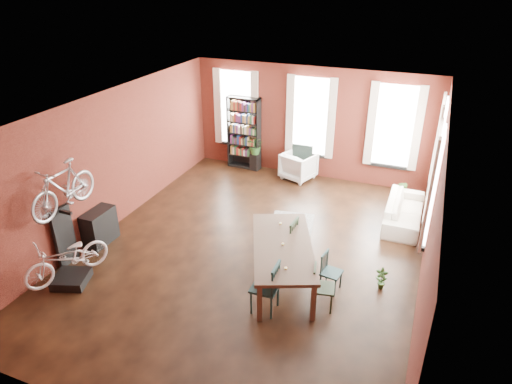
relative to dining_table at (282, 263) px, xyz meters
The scene contains 19 objects.
room 2.28m from the dining_table, 118.27° to the left, with size 9.00×9.04×3.22m.
dining_table is the anchor object (origin of this frame).
dining_chair_a 0.93m from the dining_table, 90.58° to the right, with size 0.47×0.47×1.01m, color #193838.
dining_chair_b 0.69m from the dining_table, 105.43° to the left, with size 0.47×0.47×1.02m, color #1C2E1B.
dining_chair_c 1.05m from the dining_table, 26.11° to the right, with size 0.40×0.40×0.86m, color black.
dining_chair_d 0.96m from the dining_table, ahead, with size 0.37×0.37×0.79m, color #1A3639.
bookshelf 5.85m from the dining_table, 120.60° to the left, with size 1.00×0.32×2.20m, color black.
white_armchair 4.93m from the dining_table, 103.48° to the left, with size 0.85×0.79×0.87m, color silver.
cream_sofa 3.86m from the dining_table, 58.90° to the left, with size 2.08×0.61×0.81m, color beige.
striped_rug 2.05m from the dining_table, 103.15° to the left, with size 1.02×1.63×0.01m, color black.
bike_trainer 4.17m from the dining_table, 156.97° to the right, with size 0.63×0.63×0.18m, color black.
bike_wall_rack 4.50m from the dining_table, 165.86° to the right, with size 0.16×0.60×1.30m, color black.
console_table 4.24m from the dining_table, behind, with size 0.40×0.80×0.80m, color black.
plant_stand 5.57m from the dining_table, 117.46° to the left, with size 0.26×0.26×0.52m, color black.
plant_by_sofa 4.77m from the dining_table, 68.02° to the left, with size 0.33×0.59×0.26m, color #325722.
plant_small 1.95m from the dining_table, 14.53° to the left, with size 0.24×0.45×0.16m, color #2E5C25.
bicycle_floor 4.17m from the dining_table, 156.30° to the right, with size 0.57×0.87×1.65m, color silver.
bicycle_hung 4.59m from the dining_table, 165.04° to the right, with size 0.47×1.00×1.66m, color #A5A8AD.
plant_on_stand 5.54m from the dining_table, 117.26° to the left, with size 0.51×0.56×0.44m, color #2D5F26.
Camera 1 is at (3.23, -7.72, 5.62)m, focal length 32.00 mm.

